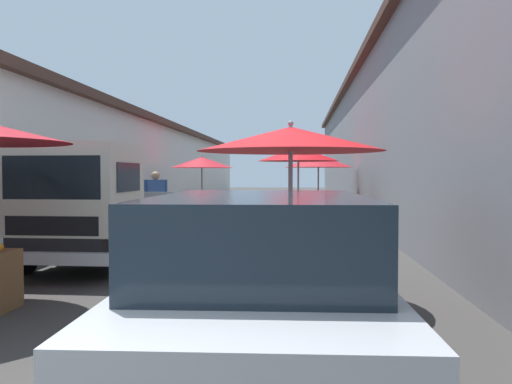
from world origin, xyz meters
The scene contains 11 objects.
ground centered at (13.50, 0.00, 0.00)m, with size 90.00×90.00×0.00m, color #3D3A38.
building_left_whitewash centered at (15.75, 7.32, 1.91)m, with size 49.80×7.50×3.80m.
building_right_concrete centered at (15.75, -7.32, 2.75)m, with size 49.80×7.50×5.49m.
fruit_stall_near_right centered at (5.25, -1.56, 1.73)m, with size 2.35×2.35×2.27m.
fruit_stall_mid_lane centered at (18.07, 1.96, 1.71)m, with size 2.35×2.35×2.31m.
fruit_stall_near_left centered at (13.91, -1.68, 1.88)m, with size 2.37×2.37×2.47m.
fruit_stall_far_right centered at (17.62, -2.40, 1.83)m, with size 2.48×2.48×2.34m.
hatchback_car centered at (2.68, -1.38, 0.74)m, with size 3.96×2.01×1.45m.
delivery_truck centered at (7.32, 1.84, 1.04)m, with size 4.95×2.03×2.08m.
vendor_by_crates centered at (12.60, 2.21, 0.97)m, with size 0.41×0.58×1.67m.
plastic_stool centered at (14.80, 0.55, 0.33)m, with size 0.30×0.30×0.43m.
Camera 1 is at (-1.28, -1.66, 1.61)m, focal length 36.41 mm.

